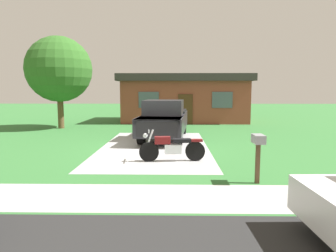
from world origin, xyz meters
name	(u,v)px	position (x,y,z in m)	size (l,w,h in m)	color
ground_plane	(155,147)	(0.00, 0.00, 0.00)	(80.00, 80.00, 0.00)	#347135
driveway_pad	(155,147)	(0.00, 0.00, 0.00)	(4.41, 8.38, 0.01)	#A3A3A3
sidewalk_strip	(138,197)	(0.00, -6.00, 0.00)	(36.00, 1.80, 0.01)	#ABABA6
motorcycle	(172,147)	(0.73, -2.54, 0.47)	(2.21, 0.70, 1.09)	black
pickup_truck	(165,119)	(0.36, 2.40, 0.95)	(2.47, 5.77, 1.90)	black
mailbox	(258,146)	(2.93, -4.93, 0.98)	(0.26, 0.48, 1.26)	#4C3823
shade_tree	(59,69)	(-6.22, 6.21, 3.62)	(3.99, 3.99, 5.63)	brown
neighbor_house	(184,98)	(1.61, 10.92, 1.79)	(9.60, 5.60, 3.50)	brown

